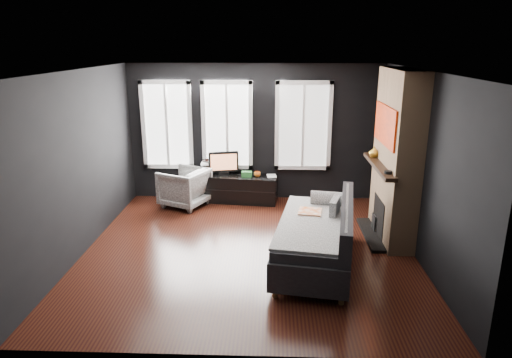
{
  "coord_description": "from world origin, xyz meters",
  "views": [
    {
      "loc": [
        0.35,
        -6.44,
        3.06
      ],
      "look_at": [
        0.1,
        0.3,
        1.05
      ],
      "focal_mm": 32.0,
      "sensor_mm": 36.0,
      "label": 1
    }
  ],
  "objects_px": {
    "monitor": "(224,162)",
    "armchair": "(184,186)",
    "sofa": "(315,233)",
    "book": "(267,170)",
    "mantel_vase": "(374,152)",
    "media_console": "(238,188)",
    "mug": "(257,174)"
  },
  "relations": [
    {
      "from": "mug",
      "to": "mantel_vase",
      "type": "relative_size",
      "value": 0.71
    },
    {
      "from": "book",
      "to": "mantel_vase",
      "type": "xyz_separation_m",
      "value": [
        1.8,
        -1.15,
        0.66
      ]
    },
    {
      "from": "sofa",
      "to": "mug",
      "type": "distance_m",
      "value": 2.77
    },
    {
      "from": "book",
      "to": "media_console",
      "type": "bearing_deg",
      "value": 175.87
    },
    {
      "from": "media_console",
      "to": "armchair",
      "type": "bearing_deg",
      "value": -157.46
    },
    {
      "from": "mug",
      "to": "armchair",
      "type": "bearing_deg",
      "value": -171.03
    },
    {
      "from": "sofa",
      "to": "media_console",
      "type": "relative_size",
      "value": 1.42
    },
    {
      "from": "media_console",
      "to": "monitor",
      "type": "relative_size",
      "value": 2.59
    },
    {
      "from": "mantel_vase",
      "to": "monitor",
      "type": "bearing_deg",
      "value": 155.01
    },
    {
      "from": "sofa",
      "to": "book",
      "type": "relative_size",
      "value": 8.97
    },
    {
      "from": "armchair",
      "to": "monitor",
      "type": "distance_m",
      "value": 0.91
    },
    {
      "from": "media_console",
      "to": "mug",
      "type": "relative_size",
      "value": 11.96
    },
    {
      "from": "media_console",
      "to": "monitor",
      "type": "bearing_deg",
      "value": 176.24
    },
    {
      "from": "sofa",
      "to": "book",
      "type": "xyz_separation_m",
      "value": [
        -0.72,
        2.64,
        0.18
      ]
    },
    {
      "from": "armchair",
      "to": "media_console",
      "type": "relative_size",
      "value": 0.52
    },
    {
      "from": "sofa",
      "to": "mantel_vase",
      "type": "xyz_separation_m",
      "value": [
        1.08,
        1.49,
        0.84
      ]
    },
    {
      "from": "monitor",
      "to": "armchair",
      "type": "bearing_deg",
      "value": -167.91
    },
    {
      "from": "book",
      "to": "mantel_vase",
      "type": "distance_m",
      "value": 2.24
    },
    {
      "from": "media_console",
      "to": "mantel_vase",
      "type": "height_order",
      "value": "mantel_vase"
    },
    {
      "from": "book",
      "to": "mantel_vase",
      "type": "relative_size",
      "value": 1.36
    },
    {
      "from": "sofa",
      "to": "monitor",
      "type": "bearing_deg",
      "value": 129.55
    },
    {
      "from": "sofa",
      "to": "mantel_vase",
      "type": "height_order",
      "value": "mantel_vase"
    },
    {
      "from": "mug",
      "to": "book",
      "type": "height_order",
      "value": "book"
    },
    {
      "from": "armchair",
      "to": "mug",
      "type": "height_order",
      "value": "armchair"
    },
    {
      "from": "media_console",
      "to": "mug",
      "type": "bearing_deg",
      "value": -3.05
    },
    {
      "from": "mantel_vase",
      "to": "media_console",
      "type": "bearing_deg",
      "value": 153.44
    },
    {
      "from": "mug",
      "to": "mantel_vase",
      "type": "distance_m",
      "value": 2.4
    },
    {
      "from": "media_console",
      "to": "mug",
      "type": "xyz_separation_m",
      "value": [
        0.39,
        -0.07,
        0.33
      ]
    },
    {
      "from": "monitor",
      "to": "mug",
      "type": "relative_size",
      "value": 4.61
    },
    {
      "from": "armchair",
      "to": "book",
      "type": "height_order",
      "value": "armchair"
    },
    {
      "from": "armchair",
      "to": "book",
      "type": "relative_size",
      "value": 3.3
    },
    {
      "from": "book",
      "to": "sofa",
      "type": "bearing_deg",
      "value": -74.75
    }
  ]
}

